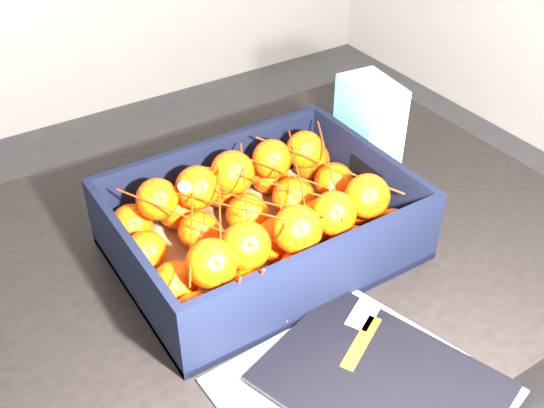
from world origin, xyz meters
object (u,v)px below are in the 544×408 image
table (234,301)px  produce_crate (262,232)px  retail_carton (368,127)px  magazine_stack (366,393)px

table → produce_crate: size_ratio=2.76×
table → retail_carton: (0.34, 0.08, 0.19)m
table → magazine_stack: bearing=-88.1°
magazine_stack → produce_crate: bearing=82.8°
magazine_stack → produce_crate: (0.04, 0.31, 0.03)m
table → produce_crate: bearing=-13.4°
table → retail_carton: 0.39m
magazine_stack → table: bearing=91.9°
table → retail_carton: size_ratio=6.85×
produce_crate → retail_carton: (0.29, 0.10, 0.05)m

